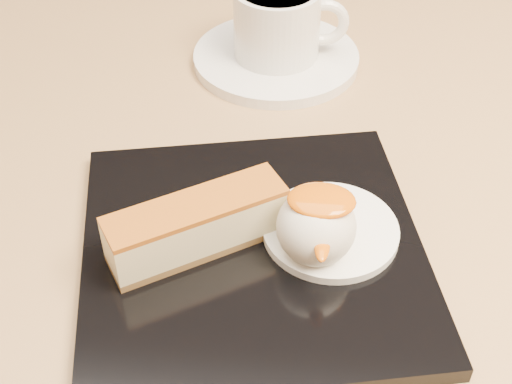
# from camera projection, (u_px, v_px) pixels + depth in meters

# --- Properties ---
(table) EXTENTS (0.80, 0.80, 0.72)m
(table) POSITION_uv_depth(u_px,v_px,m) (230.00, 323.00, 0.62)
(table) COLOR black
(table) RESTS_ON ground
(dessert_plate) EXTENTS (0.26, 0.26, 0.01)m
(dessert_plate) POSITION_uv_depth(u_px,v_px,m) (253.00, 251.00, 0.47)
(dessert_plate) COLOR black
(dessert_plate) RESTS_ON table
(cheesecake) EXTENTS (0.11, 0.09, 0.04)m
(cheesecake) POSITION_uv_depth(u_px,v_px,m) (197.00, 225.00, 0.45)
(cheesecake) COLOR brown
(cheesecake) RESTS_ON dessert_plate
(cream_smear) EXTENTS (0.09, 0.09, 0.01)m
(cream_smear) POSITION_uv_depth(u_px,v_px,m) (331.00, 230.00, 0.47)
(cream_smear) COLOR white
(cream_smear) RESTS_ON dessert_plate
(ice_cream_scoop) EXTENTS (0.05, 0.05, 0.05)m
(ice_cream_scoop) POSITION_uv_depth(u_px,v_px,m) (316.00, 227.00, 0.44)
(ice_cream_scoop) COLOR white
(ice_cream_scoop) RESTS_ON cream_smear
(mango_sauce) EXTENTS (0.04, 0.03, 0.01)m
(mango_sauce) POSITION_uv_depth(u_px,v_px,m) (322.00, 200.00, 0.43)
(mango_sauce) COLOR #D55C06
(mango_sauce) RESTS_ON ice_cream_scoop
(mint_sprig) EXTENTS (0.04, 0.03, 0.00)m
(mint_sprig) POSITION_uv_depth(u_px,v_px,m) (289.00, 197.00, 0.49)
(mint_sprig) COLOR green
(mint_sprig) RESTS_ON cream_smear
(saucer) EXTENTS (0.15, 0.15, 0.01)m
(saucer) POSITION_uv_depth(u_px,v_px,m) (276.00, 58.00, 0.65)
(saucer) COLOR white
(saucer) RESTS_ON table
(coffee_cup) EXTENTS (0.10, 0.08, 0.06)m
(coffee_cup) POSITION_uv_depth(u_px,v_px,m) (279.00, 21.00, 0.62)
(coffee_cup) COLOR white
(coffee_cup) RESTS_ON saucer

